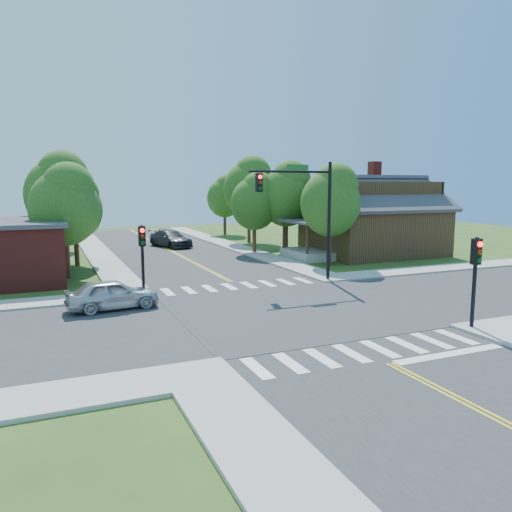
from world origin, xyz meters
name	(u,v)px	position (x,y,z in m)	size (l,w,h in m)	color
ground	(287,311)	(0.00, 0.00, 0.00)	(100.00, 100.00, 0.00)	#294916
road_ns	(287,311)	(0.00, 0.00, 0.02)	(10.00, 90.00, 0.04)	#2D2D30
road_ew	(287,311)	(0.00, 0.00, 0.03)	(90.00, 10.00, 0.04)	#2D2D30
intersection_patch	(287,311)	(0.00, 0.00, 0.00)	(10.20, 10.20, 0.06)	#2D2D30
sidewalk_ne	(367,251)	(15.82, 15.82, 0.07)	(40.00, 40.00, 0.14)	#9E9B93
crosswalk_north	(239,286)	(0.00, 6.20, 0.05)	(8.85, 2.00, 0.01)	white
crosswalk_south	(366,351)	(0.00, -6.20, 0.05)	(8.85, 2.00, 0.01)	white
centerline	(287,310)	(0.00, 0.00, 0.05)	(0.30, 90.00, 0.01)	yellow
stop_bar	(449,355)	(2.50, -7.60, 0.00)	(4.60, 0.45, 0.09)	white
signal_mast_ne	(305,202)	(3.91, 5.59, 4.85)	(5.30, 0.42, 7.20)	black
signal_pole_se	(476,266)	(5.60, -5.62, 2.66)	(0.34, 0.42, 3.80)	black
signal_pole_nw	(142,247)	(-5.60, 5.58, 2.66)	(0.34, 0.42, 3.80)	black
house_ne	(373,215)	(15.11, 14.23, 3.33)	(13.05, 8.80, 7.11)	#361D13
tree_e_a	(332,199)	(8.94, 10.72, 4.85)	(4.36, 4.14, 7.41)	#382314
tree_e_b	(288,192)	(9.07, 18.04, 5.18)	(4.65, 4.42, 7.91)	#382314
tree_e_c	(250,186)	(9.01, 26.35, 5.72)	(5.14, 4.88, 8.73)	#382314
tree_e_d	(225,195)	(9.46, 34.91, 4.59)	(4.12, 3.92, 7.01)	#382314
tree_w_a	(66,203)	(-8.91, 12.77, 4.75)	(4.27, 4.05, 7.26)	#382314
tree_w_b	(60,190)	(-8.96, 19.46, 5.48)	(4.92, 4.67, 8.36)	#382314
tree_w_c	(53,190)	(-9.27, 28.14, 5.38)	(4.83, 4.59, 8.21)	#382314
tree_w_d	(58,200)	(-8.66, 37.42, 4.18)	(3.76, 3.57, 6.39)	#382314
tree_house	(255,200)	(6.45, 18.91, 4.53)	(4.07, 3.87, 6.92)	#382314
tree_bldg	(76,206)	(-8.06, 17.66, 4.35)	(3.91, 3.71, 6.64)	#382314
car_silver	(113,295)	(-7.43, 3.50, 0.73)	(4.39, 2.08, 1.45)	#B8BBBF
car_dgrey	(171,239)	(0.65, 25.61, 0.76)	(3.68, 5.67, 1.53)	#27292B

